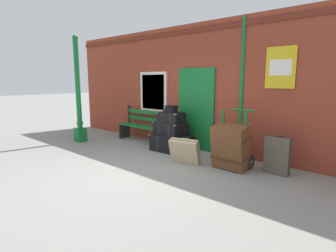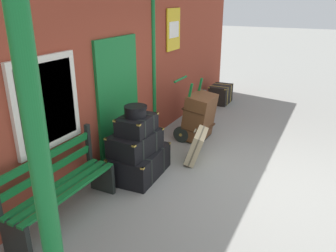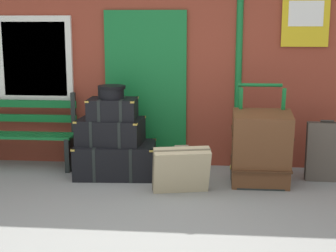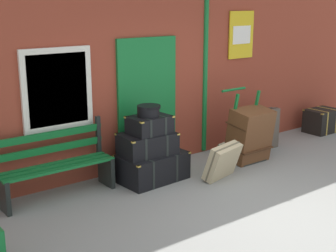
{
  "view_description": "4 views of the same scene",
  "coord_description": "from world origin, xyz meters",
  "px_view_note": "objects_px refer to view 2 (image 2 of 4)",
  "views": [
    {
      "loc": [
        3.81,
        -3.25,
        1.81
      ],
      "look_at": [
        -0.71,
        1.88,
        0.63
      ],
      "focal_mm": 28.82,
      "sensor_mm": 36.0,
      "label": 1
    },
    {
      "loc": [
        -4.65,
        -0.68,
        2.66
      ],
      "look_at": [
        -0.04,
        1.61,
        0.7
      ],
      "focal_mm": 36.14,
      "sensor_mm": 36.0,
      "label": 2
    },
    {
      "loc": [
        0.7,
        -4.36,
        1.92
      ],
      "look_at": [
        0.12,
        1.93,
        0.65
      ],
      "focal_mm": 54.42,
      "sensor_mm": 36.0,
      "label": 3
    },
    {
      "loc": [
        -4.49,
        -3.7,
        2.64
      ],
      "look_at": [
        -0.47,
        1.57,
        0.9
      ],
      "focal_mm": 50.91,
      "sensor_mm": 36.0,
      "label": 4
    }
  ],
  "objects_px": {
    "suitcase_cream": "(199,108)",
    "corner_trunk": "(221,94)",
    "steamer_trunk_base": "(140,163)",
    "round_hatbox": "(135,111)",
    "lamp_post": "(50,231)",
    "porters_trolley": "(191,124)",
    "suitcase_caramel": "(196,146)",
    "large_brown_trunk": "(199,117)",
    "steamer_trunk_top": "(137,124)",
    "platform_bench": "(60,188)",
    "steamer_trunk_middle": "(135,143)"
  },
  "relations": [
    {
      "from": "lamp_post",
      "to": "suitcase_cream",
      "type": "xyz_separation_m",
      "value": [
        5.38,
        0.99,
        -0.79
      ]
    },
    {
      "from": "large_brown_trunk",
      "to": "corner_trunk",
      "type": "height_order",
      "value": "large_brown_trunk"
    },
    {
      "from": "steamer_trunk_top",
      "to": "suitcase_caramel",
      "type": "distance_m",
      "value": 1.25
    },
    {
      "from": "platform_bench",
      "to": "corner_trunk",
      "type": "xyz_separation_m",
      "value": [
        5.81,
        -0.19,
        -0.2
      ]
    },
    {
      "from": "steamer_trunk_middle",
      "to": "round_hatbox",
      "type": "relative_size",
      "value": 2.43
    },
    {
      "from": "steamer_trunk_top",
      "to": "large_brown_trunk",
      "type": "bearing_deg",
      "value": -9.21
    },
    {
      "from": "suitcase_caramel",
      "to": "platform_bench",
      "type": "bearing_deg",
      "value": 158.39
    },
    {
      "from": "steamer_trunk_top",
      "to": "porters_trolley",
      "type": "bearing_deg",
      "value": -3.86
    },
    {
      "from": "lamp_post",
      "to": "large_brown_trunk",
      "type": "bearing_deg",
      "value": 8.45
    },
    {
      "from": "platform_bench",
      "to": "suitcase_caramel",
      "type": "relative_size",
      "value": 2.29
    },
    {
      "from": "lamp_post",
      "to": "porters_trolley",
      "type": "relative_size",
      "value": 2.54
    },
    {
      "from": "steamer_trunk_top",
      "to": "large_brown_trunk",
      "type": "height_order",
      "value": "steamer_trunk_top"
    },
    {
      "from": "steamer_trunk_middle",
      "to": "large_brown_trunk",
      "type": "bearing_deg",
      "value": -9.43
    },
    {
      "from": "steamer_trunk_top",
      "to": "corner_trunk",
      "type": "distance_m",
      "value": 4.47
    },
    {
      "from": "steamer_trunk_top",
      "to": "corner_trunk",
      "type": "xyz_separation_m",
      "value": [
        4.42,
        0.1,
        -0.63
      ]
    },
    {
      "from": "lamp_post",
      "to": "steamer_trunk_top",
      "type": "height_order",
      "value": "lamp_post"
    },
    {
      "from": "porters_trolley",
      "to": "suitcase_caramel",
      "type": "relative_size",
      "value": 1.72
    },
    {
      "from": "large_brown_trunk",
      "to": "corner_trunk",
      "type": "bearing_deg",
      "value": 8.68
    },
    {
      "from": "lamp_post",
      "to": "platform_bench",
      "type": "bearing_deg",
      "value": 43.53
    },
    {
      "from": "lamp_post",
      "to": "large_brown_trunk",
      "type": "xyz_separation_m",
      "value": [
        4.56,
        0.68,
        -0.69
      ]
    },
    {
      "from": "porters_trolley",
      "to": "suitcase_caramel",
      "type": "distance_m",
      "value": 1.05
    },
    {
      "from": "lamp_post",
      "to": "steamer_trunk_base",
      "type": "relative_size",
      "value": 2.91
    },
    {
      "from": "steamer_trunk_middle",
      "to": "suitcase_caramel",
      "type": "height_order",
      "value": "steamer_trunk_middle"
    },
    {
      "from": "round_hatbox",
      "to": "platform_bench",
      "type": "bearing_deg",
      "value": 168.43
    },
    {
      "from": "steamer_trunk_base",
      "to": "corner_trunk",
      "type": "xyz_separation_m",
      "value": [
        4.4,
        0.11,
        0.03
      ]
    },
    {
      "from": "steamer_trunk_base",
      "to": "large_brown_trunk",
      "type": "relative_size",
      "value": 1.12
    },
    {
      "from": "porters_trolley",
      "to": "suitcase_cream",
      "type": "xyz_separation_m",
      "value": [
        0.82,
        0.14,
        0.1
      ]
    },
    {
      "from": "steamer_trunk_middle",
      "to": "large_brown_trunk",
      "type": "distance_m",
      "value": 1.9
    },
    {
      "from": "steamer_trunk_top",
      "to": "large_brown_trunk",
      "type": "relative_size",
      "value": 0.67
    },
    {
      "from": "steamer_trunk_middle",
      "to": "steamer_trunk_top",
      "type": "distance_m",
      "value": 0.29
    },
    {
      "from": "steamer_trunk_middle",
      "to": "porters_trolley",
      "type": "relative_size",
      "value": 0.7
    },
    {
      "from": "suitcase_cream",
      "to": "corner_trunk",
      "type": "xyz_separation_m",
      "value": [
        1.77,
        0.08,
        -0.13
      ]
    },
    {
      "from": "suitcase_cream",
      "to": "platform_bench",
      "type": "bearing_deg",
      "value": 176.22
    },
    {
      "from": "steamer_trunk_middle",
      "to": "suitcase_caramel",
      "type": "distance_m",
      "value": 1.18
    },
    {
      "from": "corner_trunk",
      "to": "suitcase_caramel",
      "type": "bearing_deg",
      "value": -168.41
    },
    {
      "from": "lamp_post",
      "to": "steamer_trunk_top",
      "type": "relative_size",
      "value": 4.9
    },
    {
      "from": "suitcase_cream",
      "to": "steamer_trunk_middle",
      "type": "bearing_deg",
      "value": -179.87
    },
    {
      "from": "lamp_post",
      "to": "corner_trunk",
      "type": "xyz_separation_m",
      "value": [
        7.14,
        1.07,
        -0.92
      ]
    },
    {
      "from": "steamer_trunk_top",
      "to": "porters_trolley",
      "type": "relative_size",
      "value": 0.52
    },
    {
      "from": "corner_trunk",
      "to": "porters_trolley",
      "type": "bearing_deg",
      "value": -175.12
    },
    {
      "from": "platform_bench",
      "to": "steamer_trunk_middle",
      "type": "xyz_separation_m",
      "value": [
        1.35,
        -0.27,
        0.14
      ]
    },
    {
      "from": "steamer_trunk_base",
      "to": "round_hatbox",
      "type": "height_order",
      "value": "round_hatbox"
    },
    {
      "from": "porters_trolley",
      "to": "suitcase_caramel",
      "type": "xyz_separation_m",
      "value": [
        -0.93,
        -0.5,
        0.01
      ]
    },
    {
      "from": "platform_bench",
      "to": "steamer_trunk_top",
      "type": "xyz_separation_m",
      "value": [
        1.39,
        -0.29,
        0.43
      ]
    },
    {
      "from": "large_brown_trunk",
      "to": "suitcase_caramel",
      "type": "distance_m",
      "value": 1.0
    },
    {
      "from": "steamer_trunk_top",
      "to": "suitcase_cream",
      "type": "height_order",
      "value": "steamer_trunk_top"
    },
    {
      "from": "steamer_trunk_middle",
      "to": "suitcase_caramel",
      "type": "bearing_deg",
      "value": -33.97
    },
    {
      "from": "round_hatbox",
      "to": "corner_trunk",
      "type": "height_order",
      "value": "round_hatbox"
    },
    {
      "from": "round_hatbox",
      "to": "suitcase_caramel",
      "type": "distance_m",
      "value": 1.39
    },
    {
      "from": "round_hatbox",
      "to": "suitcase_caramel",
      "type": "bearing_deg",
      "value": -34.2
    }
  ]
}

